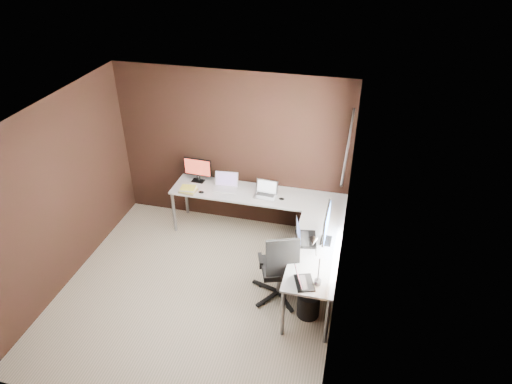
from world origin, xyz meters
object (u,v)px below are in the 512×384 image
at_px(book_stack, 188,190).
at_px(office_chair, 280,278).
at_px(monitor_right, 326,224).
at_px(desk_lamp, 315,255).
at_px(wastebasket, 308,304).
at_px(laptop_black_big, 303,236).
at_px(monitor_left, 198,169).
at_px(laptop_white, 226,185).
at_px(drawer_pedestal, 316,239).
at_px(laptop_silver, 266,192).
at_px(laptop_black_small, 302,281).

xyz_separation_m(book_stack, office_chair, (1.64, -1.09, -0.46)).
height_order(monitor_right, book_stack, monitor_right).
height_order(monitor_right, desk_lamp, desk_lamp).
relative_size(book_stack, wastebasket, 0.79).
bearing_deg(laptop_black_big, desk_lamp, -172.70).
bearing_deg(desk_lamp, wastebasket, 128.27).
xyz_separation_m(monitor_left, desk_lamp, (2.06, -1.82, 0.15)).
distance_m(laptop_black_big, desk_lamp, 0.81).
bearing_deg(monitor_right, laptop_white, 60.37).
height_order(drawer_pedestal, desk_lamp, desk_lamp).
relative_size(laptop_black_big, book_stack, 1.61).
bearing_deg(book_stack, laptop_white, 24.78).
distance_m(office_chair, wastebasket, 0.50).
xyz_separation_m(monitor_right, laptop_silver, (-0.99, 0.90, -0.22)).
xyz_separation_m(monitor_right, book_stack, (-2.15, 0.71, -0.23)).
relative_size(laptop_black_small, desk_lamp, 0.59).
distance_m(monitor_left, book_stack, 0.39).
xyz_separation_m(monitor_right, laptop_white, (-1.63, 0.96, -0.21)).
distance_m(laptop_white, wastebasket, 2.28).
relative_size(office_chair, wastebasket, 3.18).
bearing_deg(laptop_silver, wastebasket, -55.07).
bearing_deg(laptop_silver, monitor_right, -38.21).
height_order(laptop_black_big, office_chair, office_chair).
height_order(monitor_left, laptop_black_small, monitor_left).
xyz_separation_m(monitor_right, wastebasket, (-0.09, -0.61, -0.83)).
relative_size(drawer_pedestal, laptop_black_big, 1.42).
bearing_deg(laptop_white, monitor_left, 162.81).
relative_size(monitor_left, book_stack, 1.70).
relative_size(drawer_pedestal, book_stack, 2.29).
bearing_deg(laptop_black_big, wastebasket, -171.68).
distance_m(monitor_left, laptop_silver, 1.15).
bearing_deg(drawer_pedestal, laptop_silver, 157.89).
relative_size(laptop_black_big, desk_lamp, 0.73).
bearing_deg(laptop_silver, monitor_left, 176.13).
relative_size(drawer_pedestal, monitor_left, 1.34).
bearing_deg(book_stack, monitor_right, -18.34).
bearing_deg(laptop_black_big, monitor_left, 48.89).
bearing_deg(book_stack, laptop_black_small, -38.24).
bearing_deg(laptop_white, book_stack, -160.50).
height_order(laptop_black_big, desk_lamp, desk_lamp).
bearing_deg(laptop_silver, laptop_black_small, -60.69).
xyz_separation_m(monitor_left, laptop_white, (0.49, -0.10, -0.17)).
distance_m(monitor_right, wastebasket, 1.03).
bearing_deg(laptop_black_small, book_stack, 32.44).
bearing_deg(laptop_silver, book_stack, -166.77).
xyz_separation_m(book_stack, wastebasket, (2.06, -1.32, -0.60)).
distance_m(laptop_silver, office_chair, 1.45).
bearing_deg(laptop_black_big, laptop_white, 43.35).
distance_m(laptop_black_big, office_chair, 0.63).
relative_size(desk_lamp, office_chair, 0.55).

